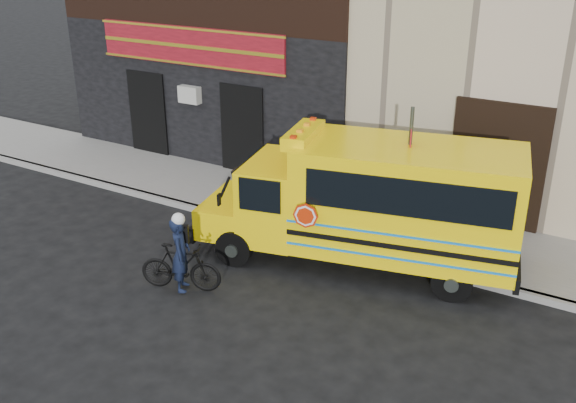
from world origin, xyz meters
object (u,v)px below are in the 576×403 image
Objects in this scene: bicycle at (181,267)px; cyclist at (181,256)px; sign_pole at (407,182)px; school_bus at (375,200)px.

cyclist reaches higher than bicycle.
cyclist is (0.07, -0.05, 0.28)m from bicycle.
sign_pole is at bearing -67.14° from bicycle.
sign_pole is 2.26× the size of cyclist.
school_bus reaches higher than bicycle.
cyclist is at bearing -135.76° from sign_pole.
school_bus is 4.32× the size of bicycle.
school_bus is 4.16m from cyclist.
school_bus is at bearing -73.30° from cyclist.
school_bus is 2.05× the size of sign_pole.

